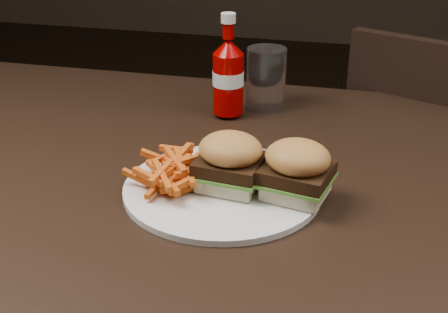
% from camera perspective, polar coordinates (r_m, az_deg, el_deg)
% --- Properties ---
extents(dining_table, '(1.20, 0.80, 0.04)m').
position_cam_1_polar(dining_table, '(0.95, -3.87, -1.86)').
color(dining_table, black).
rests_on(dining_table, ground).
extents(plate, '(0.27, 0.27, 0.01)m').
position_cam_1_polar(plate, '(0.86, -0.16, -2.98)').
color(plate, white).
rests_on(plate, dining_table).
extents(sandwich_half_a, '(0.09, 0.08, 0.02)m').
position_cam_1_polar(sandwich_half_a, '(0.85, 0.58, -2.12)').
color(sandwich_half_a, '#EFE9BC').
rests_on(sandwich_half_a, plate).
extents(sandwich_half_b, '(0.09, 0.09, 0.02)m').
position_cam_1_polar(sandwich_half_b, '(0.83, 6.61, -2.91)').
color(sandwich_half_b, beige).
rests_on(sandwich_half_b, plate).
extents(fries_pile, '(0.11, 0.11, 0.04)m').
position_cam_1_polar(fries_pile, '(0.86, -4.41, -1.18)').
color(fries_pile, '#D75D00').
rests_on(fries_pile, plate).
extents(ketchup_bottle, '(0.07, 0.07, 0.11)m').
position_cam_1_polar(ketchup_bottle, '(1.10, 0.38, 6.67)').
color(ketchup_bottle, '#990000').
rests_on(ketchup_bottle, dining_table).
extents(tumbler, '(0.07, 0.07, 0.11)m').
position_cam_1_polar(tumbler, '(1.14, 3.87, 7.10)').
color(tumbler, white).
rests_on(tumbler, dining_table).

